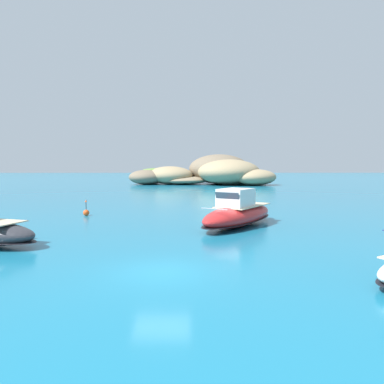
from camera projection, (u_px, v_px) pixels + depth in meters
The scene contains 5 objects.
ground_plane at pixel (162, 272), 15.82m from camera, with size 400.00×400.00×0.00m, color #197093.
islet_large at pixel (227, 172), 88.59m from camera, with size 24.19×24.82×7.27m.
islet_small at pixel (165, 176), 88.29m from camera, with size 21.97×16.25×4.32m.
motorboat_red at pixel (238, 213), 27.69m from camera, with size 7.92×9.71×2.87m.
channel_buoy at pixel (86, 212), 33.29m from camera, with size 0.56×0.56×1.48m.
Camera 1 is at (1.06, -15.54, 4.65)m, focal length 34.09 mm.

